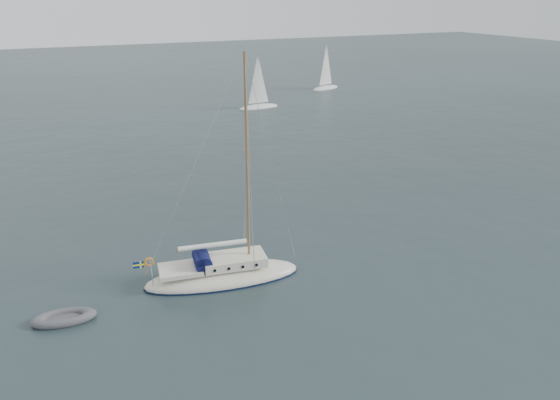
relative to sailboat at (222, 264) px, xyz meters
name	(u,v)px	position (x,y,z in m)	size (l,w,h in m)	color
ground	(266,284)	(2.00, -1.49, -0.99)	(300.00, 300.00, 0.00)	black
sailboat	(222,264)	(0.00, 0.00, 0.00)	(9.18, 2.75, 13.07)	silver
dinghy	(64,318)	(-8.50, -0.63, -0.79)	(3.10, 1.40, 0.44)	#4D4D53
distant_yacht_b	(326,68)	(36.92, 53.41, 2.40)	(5.98, 3.19, 7.92)	silver
distant_yacht_c	(258,83)	(20.66, 43.56, 2.41)	(6.00, 3.20, 7.95)	silver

